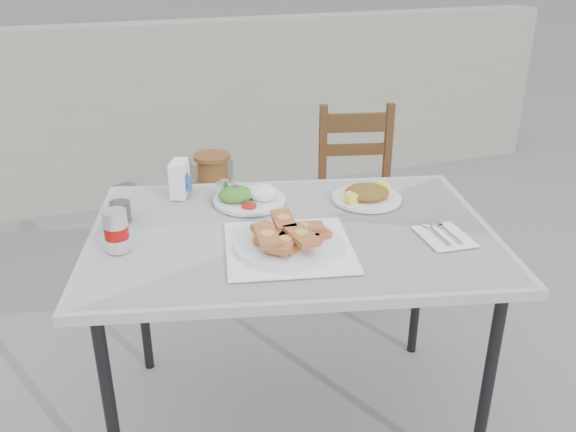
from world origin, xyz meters
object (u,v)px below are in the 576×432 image
object	(u,v)px
cafe_table	(292,244)
napkin_holder	(179,179)
soda_can	(116,231)
chair	(359,195)
salad_rice_plate	(249,196)
salad_chopped_plate	(367,195)
cola_glass	(120,207)
pide_plate	(289,237)
condiment_caddy	(227,193)
terracotta_urn	(215,216)

from	to	relation	value
cafe_table	napkin_holder	distance (m)	0.53
soda_can	chair	xyz separation A→B (m)	(1.28, 0.87, -0.40)
salad_rice_plate	chair	bearing A→B (deg)	39.59
salad_chopped_plate	cola_glass	distance (m)	0.88
pide_plate	soda_can	distance (m)	0.53
condiment_caddy	terracotta_urn	bearing A→B (deg)	79.81
salad_rice_plate	soda_can	size ratio (longest dim) A/B	1.98
pide_plate	salad_chopped_plate	distance (m)	0.48
pide_plate	napkin_holder	distance (m)	0.59
soda_can	condiment_caddy	bearing A→B (deg)	32.49
pide_plate	soda_can	size ratio (longest dim) A/B	3.55
cafe_table	napkin_holder	size ratio (longest dim) A/B	11.51
napkin_holder	chair	bearing A→B (deg)	49.92
cafe_table	terracotta_urn	bearing A→B (deg)	88.42
salad_rice_plate	napkin_holder	bearing A→B (deg)	144.25
pide_plate	terracotta_urn	world-z (taller)	pide_plate
soda_can	terracotta_urn	bearing A→B (deg)	64.40
pide_plate	soda_can	world-z (taller)	soda_can
cola_glass	chair	xyz separation A→B (m)	(1.25, 0.65, -0.39)
cafe_table	pide_plate	size ratio (longest dim) A/B	3.22
condiment_caddy	chair	size ratio (longest dim) A/B	0.13
chair	terracotta_urn	world-z (taller)	chair
chair	terracotta_urn	distance (m)	0.80
cafe_table	soda_can	size ratio (longest dim) A/B	11.45
terracotta_urn	condiment_caddy	bearing A→B (deg)	-100.19
cafe_table	condiment_caddy	xyz separation A→B (m)	(-0.14, 0.31, 0.08)
cafe_table	condiment_caddy	world-z (taller)	condiment_caddy
terracotta_urn	salad_rice_plate	bearing A→B (deg)	-95.89
salad_chopped_plate	napkin_holder	bearing A→B (deg)	155.70
salad_rice_plate	napkin_holder	world-z (taller)	napkin_holder
cola_glass	chair	bearing A→B (deg)	27.39
napkin_holder	terracotta_urn	xyz separation A→B (m)	(0.33, 0.87, -0.57)
pide_plate	cola_glass	xyz separation A→B (m)	(-0.47, 0.39, 0.01)
condiment_caddy	chair	bearing A→B (deg)	34.99
soda_can	terracotta_urn	distance (m)	1.49
terracotta_urn	soda_can	bearing A→B (deg)	-115.60
soda_can	cafe_table	bearing A→B (deg)	-4.60
cafe_table	salad_chopped_plate	xyz separation A→B (m)	(0.34, 0.13, 0.08)
salad_rice_plate	terracotta_urn	world-z (taller)	salad_rice_plate
salad_rice_plate	napkin_holder	size ratio (longest dim) A/B	1.99
terracotta_urn	cola_glass	bearing A→B (deg)	-118.85
napkin_holder	chair	world-z (taller)	napkin_holder
cafe_table	salad_rice_plate	xyz separation A→B (m)	(-0.07, 0.26, 0.08)
salad_rice_plate	terracotta_urn	distance (m)	1.16
salad_rice_plate	chair	distance (m)	1.09
salad_chopped_plate	terracotta_urn	distance (m)	1.31
terracotta_urn	salad_chopped_plate	bearing A→B (deg)	-75.00
napkin_holder	terracotta_urn	size ratio (longest dim) A/B	0.20
cafe_table	salad_rice_plate	size ratio (longest dim) A/B	5.78
cola_glass	salad_chopped_plate	bearing A→B (deg)	-8.90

